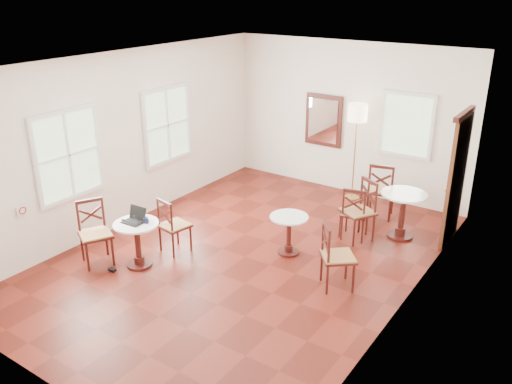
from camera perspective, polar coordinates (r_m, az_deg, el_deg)
ground at (r=8.44m, az=-1.16°, el=-6.95°), size 7.00×7.00×0.00m
room_shell at (r=7.95m, az=-0.47°, el=5.99°), size 5.02×7.02×3.01m
cafe_table_near at (r=8.18m, az=-12.59°, el=-4.99°), size 0.67×0.67×0.71m
cafe_table_mid at (r=8.38m, az=3.53°, el=-4.13°), size 0.61×0.61×0.64m
cafe_table_back at (r=9.17m, az=15.42°, el=-1.89°), size 0.75×0.75×0.80m
chair_near_a at (r=8.50m, az=-8.85°, el=-3.54°), size 0.49×0.49×0.92m
chair_near_b at (r=8.42m, az=-16.87°, el=-4.23°), size 0.62×0.62×0.99m
chair_mid_a at (r=8.97m, az=10.55°, el=-2.21°), size 0.50×0.50×0.92m
chair_mid_b at (r=7.53m, az=8.59°, el=-6.81°), size 0.63×0.63×0.97m
chair_back_a at (r=9.85m, az=13.24°, el=0.19°), size 0.59×0.59×1.05m
chair_back_b at (r=8.93m, az=11.01°, el=-1.98°), size 0.65×0.65×1.04m
floor_lamp at (r=10.27m, az=10.79°, el=7.67°), size 0.37×0.37×1.90m
laptop at (r=8.10m, az=-12.83°, el=-2.75°), size 0.32×0.27×0.22m
mouse at (r=8.17m, az=-14.02°, el=-2.93°), size 0.08×0.05×0.03m
navy_mug at (r=8.02m, az=-11.70°, el=-3.00°), size 0.11×0.07×0.08m
water_glass at (r=8.10m, az=-12.89°, el=-2.84°), size 0.05×0.05×0.09m
power_adapter at (r=8.32m, az=-15.15°, el=-8.06°), size 0.11×0.07×0.05m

